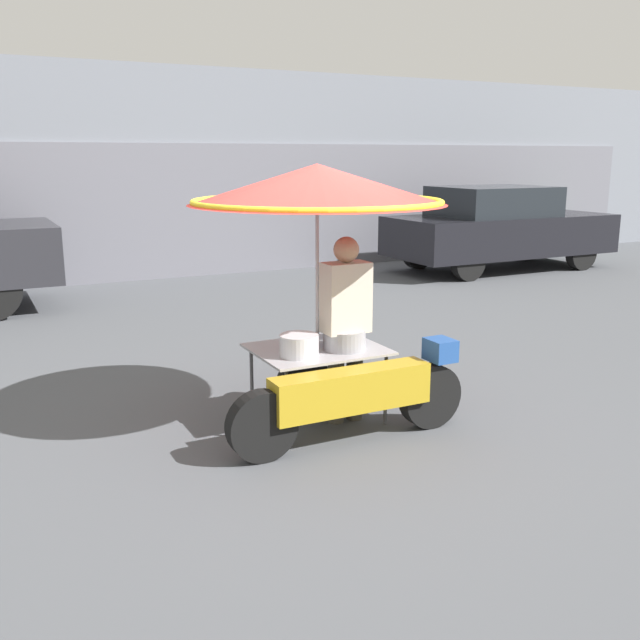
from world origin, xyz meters
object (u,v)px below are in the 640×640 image
object	(u,v)px
vendor_motorcycle_cart	(321,218)
vendor_person	(346,320)
potted_plant	(552,228)
parked_car	(499,228)

from	to	relation	value
vendor_motorcycle_cart	vendor_person	bearing A→B (deg)	-23.82
vendor_person	potted_plant	xyz separation A→B (m)	(9.35, 7.17, -0.31)
vendor_motorcycle_cart	potted_plant	world-z (taller)	vendor_motorcycle_cart
parked_car	potted_plant	size ratio (longest dim) A/B	4.42
parked_car	potted_plant	distance (m)	3.09
vendor_person	parked_car	xyz separation A→B (m)	(6.59, 5.81, -0.05)
vendor_motorcycle_cart	vendor_person	xyz separation A→B (m)	(0.19, -0.08, -0.84)
vendor_person	potted_plant	size ratio (longest dim) A/B	1.55
vendor_motorcycle_cart	parked_car	distance (m)	8.92
vendor_person	parked_car	distance (m)	8.78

